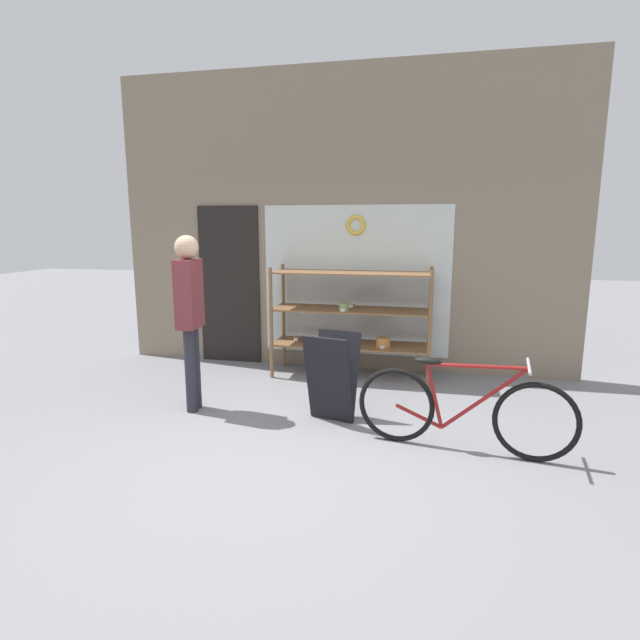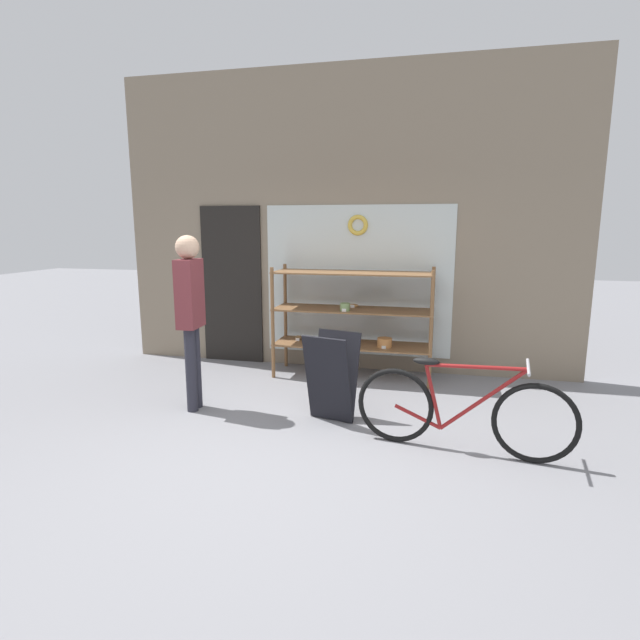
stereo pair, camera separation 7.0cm
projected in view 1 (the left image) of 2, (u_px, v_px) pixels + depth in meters
The scene contains 6 objects.
ground_plane at pixel (282, 455), 4.08m from camera, with size 30.00×30.00×0.00m, color gray.
storefront_facade at pixel (338, 226), 6.32m from camera, with size 5.90×0.13×3.77m.
display_case at pixel (352, 313), 6.05m from camera, with size 1.92×0.57×1.36m.
bicycle at pixel (462, 410), 4.10m from camera, with size 1.76×0.46×0.79m.
sandwich_board at pixel (332, 377), 4.74m from camera, with size 0.52×0.48×0.84m.
pedestrian at pixel (190, 308), 4.89m from camera, with size 0.23×0.33×1.76m.
Camera 1 is at (1.12, -3.65, 1.85)m, focal length 28.00 mm.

